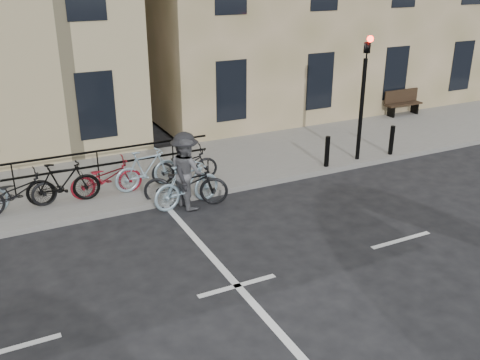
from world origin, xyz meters
name	(u,v)px	position (x,y,z in m)	size (l,w,h in m)	color
ground	(237,286)	(0.00, 0.00, 0.00)	(120.00, 120.00, 0.00)	black
traffic_light	(364,83)	(6.20, 4.34, 2.45)	(0.18, 0.30, 3.90)	black
bollard_east	(327,151)	(5.00, 4.25, 0.60)	(0.14, 0.14, 0.90)	black
bollard_west	(392,140)	(7.40, 4.25, 0.60)	(0.14, 0.14, 0.90)	black
bench	(402,101)	(11.00, 7.73, 0.67)	(1.60, 0.41, 0.97)	black
parked_bikes	(17,191)	(-3.30, 5.04, 0.64)	(10.40, 1.23, 1.05)	black
cyclist_grey	(187,179)	(0.50, 3.80, 0.72)	(1.91, 0.97, 1.78)	#99B7C9
cyclist_dark	(185,177)	(0.50, 3.90, 0.74)	(2.21, 1.56, 1.87)	black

